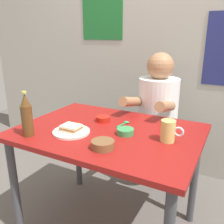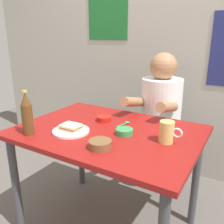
# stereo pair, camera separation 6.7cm
# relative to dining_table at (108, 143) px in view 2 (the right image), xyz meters

# --- Properties ---
(wall_back) EXTENTS (4.40, 0.09, 2.60)m
(wall_back) POSITION_rel_dining_table_xyz_m (-0.00, 1.05, 0.65)
(wall_back) COLOR #ADA89E
(wall_back) RESTS_ON ground
(dining_table) EXTENTS (1.10, 0.80, 0.74)m
(dining_table) POSITION_rel_dining_table_xyz_m (0.00, 0.00, 0.00)
(dining_table) COLOR maroon
(dining_table) RESTS_ON ground
(stool) EXTENTS (0.34, 0.34, 0.45)m
(stool) POSITION_rel_dining_table_xyz_m (0.11, 0.63, -0.30)
(stool) COLOR #4C4C51
(stool) RESTS_ON ground
(person_seated) EXTENTS (0.33, 0.56, 0.72)m
(person_seated) POSITION_rel_dining_table_xyz_m (0.11, 0.62, 0.12)
(person_seated) COLOR white
(person_seated) RESTS_ON stool
(plate_orange) EXTENTS (0.22, 0.22, 0.01)m
(plate_orange) POSITION_rel_dining_table_xyz_m (-0.17, -0.15, 0.10)
(plate_orange) COLOR silver
(plate_orange) RESTS_ON dining_table
(sandwich) EXTENTS (0.11, 0.09, 0.04)m
(sandwich) POSITION_rel_dining_table_xyz_m (-0.17, -0.15, 0.13)
(sandwich) COLOR beige
(sandwich) RESTS_ON plate_orange
(beer_mug) EXTENTS (0.13, 0.08, 0.12)m
(beer_mug) POSITION_rel_dining_table_xyz_m (0.37, 0.01, 0.15)
(beer_mug) COLOR #D1BC66
(beer_mug) RESTS_ON dining_table
(beer_bottle) EXTENTS (0.06, 0.06, 0.26)m
(beer_bottle) POSITION_rel_dining_table_xyz_m (-0.36, -0.29, 0.21)
(beer_bottle) COLOR #593819
(beer_bottle) RESTS_ON dining_table
(sambal_bowl_red) EXTENTS (0.10, 0.10, 0.03)m
(sambal_bowl_red) POSITION_rel_dining_table_xyz_m (-0.10, 0.12, 0.11)
(sambal_bowl_red) COLOR #B21E14
(sambal_bowl_red) RESTS_ON dining_table
(dip_bowl_green) EXTENTS (0.10, 0.10, 0.03)m
(dip_bowl_green) POSITION_rel_dining_table_xyz_m (0.12, -0.02, 0.11)
(dip_bowl_green) COLOR #388C4C
(dip_bowl_green) RESTS_ON dining_table
(condiment_bowl_brown) EXTENTS (0.12, 0.12, 0.04)m
(condiment_bowl_brown) POSITION_rel_dining_table_xyz_m (0.10, -0.24, 0.12)
(condiment_bowl_brown) COLOR brown
(condiment_bowl_brown) RESTS_ON dining_table
(spoon) EXTENTS (0.04, 0.12, 0.01)m
(spoon) POSITION_rel_dining_table_xyz_m (0.05, 0.14, 0.10)
(spoon) COLOR #26A559
(spoon) RESTS_ON dining_table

